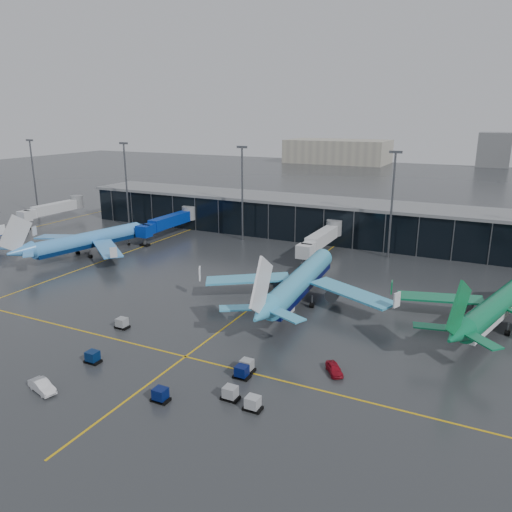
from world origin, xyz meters
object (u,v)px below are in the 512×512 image
at_px(baggage_carts, 188,371).
at_px(airliner_klm_near, 301,268).
at_px(mobile_airstair, 286,308).
at_px(service_van_red, 334,369).
at_px(airliner_arkefly, 89,231).
at_px(service_van_white, 42,386).
at_px(airliner_aer_lingus, 498,293).

bearing_deg(baggage_carts, airliner_klm_near, 84.24).
distance_m(mobile_airstair, service_van_red, 22.06).
relative_size(airliner_arkefly, mobile_airstair, 11.52).
xyz_separation_m(mobile_airstair, service_van_white, (-17.17, -37.52, -0.01)).
height_order(airliner_arkefly, mobile_airstair, airliner_arkefly).
bearing_deg(mobile_airstair, airliner_arkefly, 167.55).
distance_m(airliner_arkefly, airliner_aer_lingus, 91.12).
distance_m(airliner_aer_lingus, service_van_white, 68.92).
xyz_separation_m(airliner_arkefly, service_van_red, (72.28, -29.81, -5.42)).
xyz_separation_m(airliner_arkefly, service_van_white, (40.81, -50.54, -5.33)).
bearing_deg(airliner_klm_near, airliner_arkefly, 169.36).
height_order(airliner_klm_near, baggage_carts, airliner_klm_near).
bearing_deg(airliner_klm_near, airliner_aer_lingus, 1.87).
relative_size(airliner_klm_near, baggage_carts, 1.34).
relative_size(airliner_aer_lingus, baggage_carts, 1.20).
bearing_deg(baggage_carts, mobile_airstair, 83.60).
distance_m(airliner_arkefly, service_van_white, 65.18).
height_order(baggage_carts, service_van_red, baggage_carts).
xyz_separation_m(airliner_arkefly, mobile_airstair, (57.99, -13.01, -5.33)).
xyz_separation_m(baggage_carts, service_van_white, (-14.25, -11.47, 0.00)).
bearing_deg(service_van_red, mobile_airstair, 95.32).
height_order(airliner_arkefly, baggage_carts, airliner_arkefly).
height_order(airliner_aer_lingus, service_van_white, airliner_aer_lingus).
relative_size(service_van_red, service_van_white, 0.86).
distance_m(airliner_aer_lingus, mobile_airstair, 34.75).
height_order(airliner_aer_lingus, service_van_red, airliner_aer_lingus).
height_order(baggage_carts, mobile_airstair, mobile_airstair).
relative_size(mobile_airstair, service_van_red, 0.86).
distance_m(airliner_arkefly, service_van_red, 78.37).
height_order(airliner_aer_lingus, mobile_airstair, airliner_aer_lingus).
bearing_deg(airliner_arkefly, baggage_carts, -23.37).
xyz_separation_m(baggage_carts, mobile_airstair, (2.92, 26.06, 0.01)).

